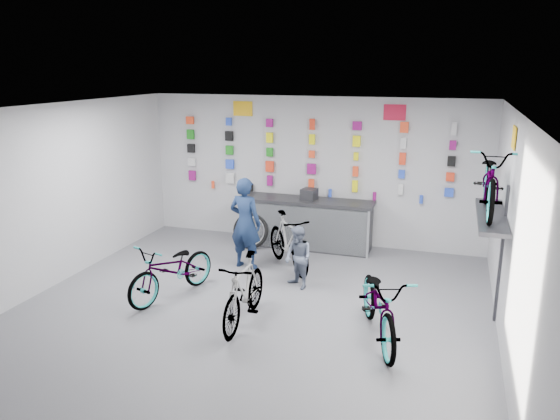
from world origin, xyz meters
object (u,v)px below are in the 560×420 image
(counter, at_px, (306,224))
(customer, at_px, (298,258))
(bike_left, at_px, (172,270))
(bike_service, at_px, (288,242))
(bike_right, at_px, (380,304))
(clerk, at_px, (245,223))
(bike_center, at_px, (244,291))

(counter, distance_m, customer, 2.10)
(bike_left, height_order, bike_service, bike_service)
(bike_right, bearing_deg, bike_left, 153.71)
(bike_service, bearing_deg, clerk, 152.31)
(bike_service, bearing_deg, bike_center, -129.60)
(clerk, relative_size, customer, 1.60)
(customer, bearing_deg, bike_center, -65.92)
(customer, bearing_deg, clerk, -170.30)
(counter, height_order, bike_right, bike_right)
(bike_left, xyz_separation_m, customer, (1.79, 0.98, 0.06))
(bike_right, bearing_deg, bike_service, 112.17)
(bike_service, relative_size, clerk, 1.01)
(bike_center, distance_m, bike_service, 2.30)
(counter, bearing_deg, customer, -78.25)
(bike_service, bearing_deg, bike_right, -89.20)
(bike_center, xyz_separation_m, clerk, (-0.81, 2.12, 0.34))
(bike_center, xyz_separation_m, bike_right, (1.89, 0.12, 0.01))
(bike_center, height_order, clerk, clerk)
(counter, xyz_separation_m, bike_left, (-1.36, -3.04, -0.02))
(clerk, xyz_separation_m, customer, (1.17, -0.63, -0.31))
(counter, distance_m, clerk, 1.65)
(bike_right, xyz_separation_m, clerk, (-2.70, 2.00, 0.33))
(clerk, bearing_deg, bike_center, 119.37)
(bike_center, relative_size, bike_service, 0.98)
(counter, relative_size, bike_right, 1.40)
(bike_service, bearing_deg, bike_left, -168.36)
(counter, bearing_deg, bike_right, -60.37)
(bike_right, xyz_separation_m, bike_service, (-1.94, 2.18, 0.00))
(bike_service, height_order, clerk, clerk)
(counter, height_order, customer, customer)
(bike_center, distance_m, customer, 1.54)
(clerk, height_order, customer, clerk)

